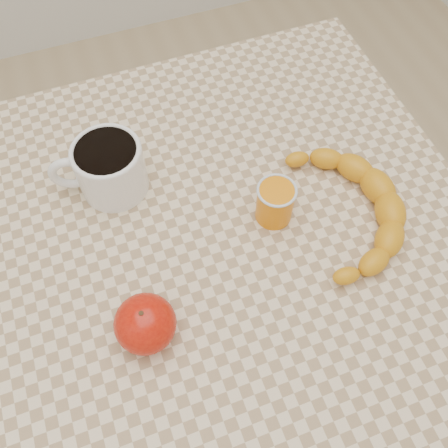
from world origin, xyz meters
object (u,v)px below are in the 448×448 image
object	(u,v)px
orange_juice_glass	(275,202)
table	(224,256)
coffee_mug	(108,167)
apple	(145,324)
banana	(349,209)

from	to	relation	value
orange_juice_glass	table	bearing A→B (deg)	179.66
coffee_mug	apple	size ratio (longest dim) A/B	1.46
orange_juice_glass	banana	world-z (taller)	orange_juice_glass
coffee_mug	banana	world-z (taller)	coffee_mug
orange_juice_glass	apple	distance (m)	0.26
table	coffee_mug	distance (m)	0.24
table	apple	size ratio (longest dim) A/B	7.25
apple	banana	distance (m)	0.35
coffee_mug	apple	distance (m)	0.26
banana	orange_juice_glass	bearing A→B (deg)	173.43
orange_juice_glass	banana	distance (m)	0.12
table	orange_juice_glass	world-z (taller)	orange_juice_glass
apple	banana	xyz separation A→B (m)	(0.34, 0.07, -0.01)
coffee_mug	table	bearing A→B (deg)	-45.75
orange_juice_glass	apple	xyz separation A→B (m)	(-0.24, -0.12, 0.00)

